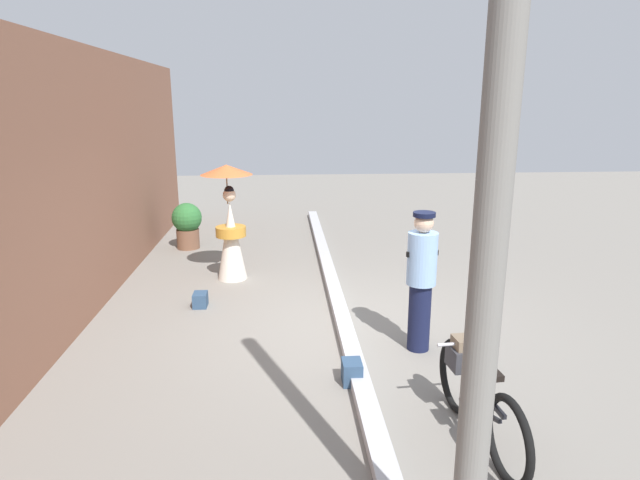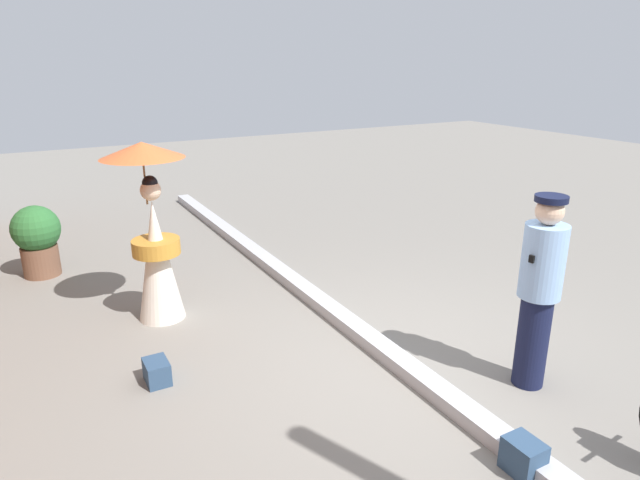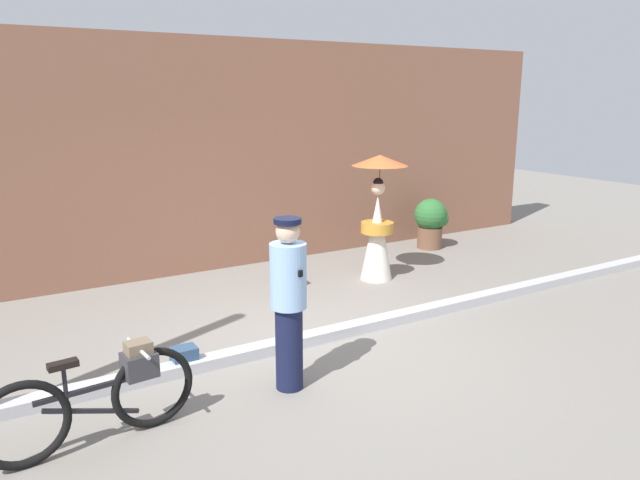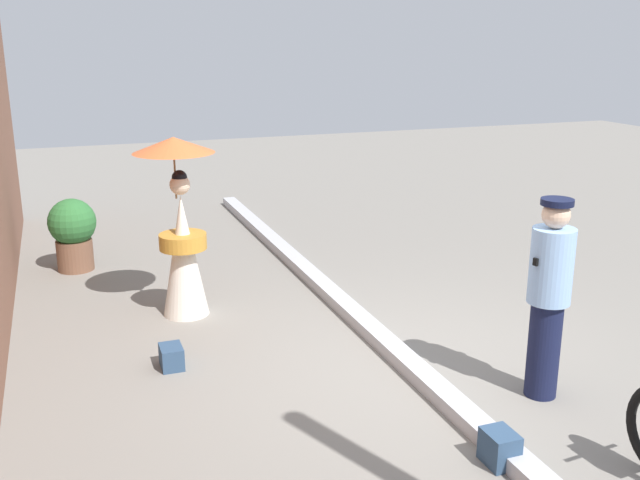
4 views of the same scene
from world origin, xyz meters
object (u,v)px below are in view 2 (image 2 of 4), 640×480
person_with_parasol (154,232)px  backpack_on_pavement (524,456)px  potted_plant_by_door (38,237)px  backpack_spare (158,371)px  person_officer (539,288)px

person_with_parasol → backpack_on_pavement: size_ratio=7.48×
potted_plant_by_door → backpack_spare: bearing=-168.0°
person_officer → backpack_on_pavement: (-0.74, 0.88, -0.75)m
potted_plant_by_door → person_officer: bearing=-144.2°
backpack_on_pavement → person_officer: bearing=-50.1°
backpack_spare → backpack_on_pavement: bearing=-140.6°
person_officer → potted_plant_by_door: person_officer is taller
backpack_on_pavement → backpack_spare: (2.29, 1.89, -0.02)m
backpack_spare → potted_plant_by_door: bearing=12.0°
potted_plant_by_door → backpack_spare: size_ratio=3.46×
person_officer → backpack_on_pavement: 1.37m
person_with_parasol → backpack_spare: 1.55m
person_with_parasol → potted_plant_by_door: size_ratio=2.06×
person_officer → person_with_parasol: 3.71m
person_with_parasol → backpack_on_pavement: person_with_parasol is taller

